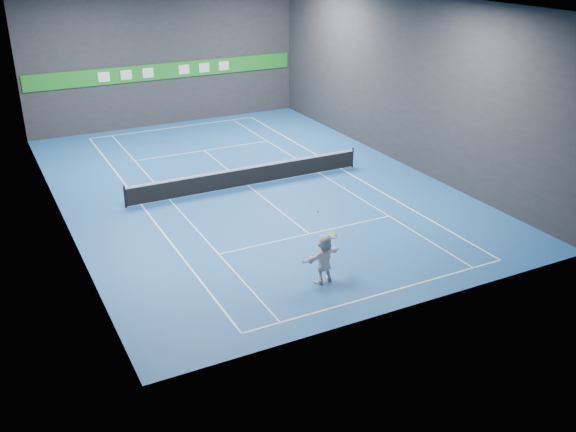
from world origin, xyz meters
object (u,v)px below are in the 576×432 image
player (324,258)px  tennis_ball (318,212)px  tennis_net (248,175)px  tennis_racket (332,237)px

player → tennis_ball: (-0.25, 0.04, 1.88)m
player → tennis_ball: tennis_ball is taller
player → tennis_net: size_ratio=0.15×
tennis_net → tennis_racket: (-1.13, -10.12, 1.16)m
tennis_net → tennis_racket: tennis_racket is taller
tennis_net → tennis_racket: bearing=-96.4°
tennis_net → player: bearing=-98.3°
tennis_net → tennis_racket: size_ratio=17.05×
player → tennis_racket: tennis_racket is taller
player → tennis_net: 10.28m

